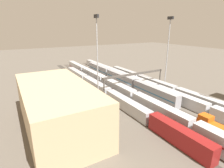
% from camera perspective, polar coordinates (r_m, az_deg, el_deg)
% --- Properties ---
extents(ground_plane, '(400.00, 400.00, 0.00)m').
position_cam_1_polar(ground_plane, '(82.58, 4.68, -1.67)').
color(ground_plane, '#60594F').
extents(track_bed_0, '(140.00, 2.80, 0.12)m').
position_cam_1_polar(track_bed_0, '(90.00, 11.22, -0.29)').
color(track_bed_0, '#4C443D').
rests_on(track_bed_0, ground_plane).
extents(track_bed_1, '(140.00, 2.80, 0.12)m').
position_cam_1_polar(track_bed_1, '(86.89, 8.74, -0.80)').
color(track_bed_1, '#4C443D').
rests_on(track_bed_1, ground_plane).
extents(track_bed_2, '(140.00, 2.80, 0.12)m').
position_cam_1_polar(track_bed_2, '(83.96, 6.08, -1.34)').
color(track_bed_2, '#4C443D').
rests_on(track_bed_2, ground_plane).
extents(track_bed_3, '(140.00, 2.80, 0.12)m').
position_cam_1_polar(track_bed_3, '(81.23, 3.23, -1.92)').
color(track_bed_3, '#3D3833').
rests_on(track_bed_3, ground_plane).
extents(track_bed_4, '(140.00, 2.80, 0.12)m').
position_cam_1_polar(track_bed_4, '(78.72, 0.19, -2.53)').
color(track_bed_4, '#4C443D').
rests_on(track_bed_4, ground_plane).
extents(track_bed_5, '(140.00, 2.80, 0.12)m').
position_cam_1_polar(track_bed_5, '(76.46, -3.05, -3.17)').
color(track_bed_5, '#3D3833').
rests_on(track_bed_5, ground_plane).
extents(train_on_track_0, '(95.60, 3.00, 3.80)m').
position_cam_1_polar(train_on_track_0, '(78.15, 19.58, -2.21)').
color(train_on_track_0, '#B7BABF').
rests_on(train_on_track_0, ground_plane).
extents(train_on_track_1, '(119.80, 3.00, 3.80)m').
position_cam_1_polar(train_on_track_1, '(87.37, 8.21, 0.68)').
color(train_on_track_1, silver).
rests_on(train_on_track_1, ground_plane).
extents(train_on_track_4, '(119.80, 3.06, 5.00)m').
position_cam_1_polar(train_on_track_4, '(75.01, 1.56, -1.50)').
color(train_on_track_4, silver).
rests_on(train_on_track_4, ground_plane).
extents(train_on_track_5, '(90.60, 3.00, 4.40)m').
position_cam_1_polar(train_on_track_5, '(72.12, -1.47, -2.73)').
color(train_on_track_5, maroon).
rests_on(train_on_track_5, ground_plane).
extents(train_on_track_2, '(71.40, 3.06, 5.00)m').
position_cam_1_polar(train_on_track_2, '(90.26, 2.76, 1.78)').
color(train_on_track_2, '#A8AAB2').
rests_on(train_on_track_2, ground_plane).
extents(train_on_track_3, '(10.00, 3.00, 5.00)m').
position_cam_1_polar(train_on_track_3, '(53.72, 29.64, -12.52)').
color(train_on_track_3, '#D85914').
rests_on(train_on_track_3, ground_plane).
extents(light_mast_1, '(2.80, 0.70, 31.26)m').
position_cam_1_polar(light_mast_1, '(66.95, -4.72, 11.02)').
color(light_mast_1, '#9EA0A5').
rests_on(light_mast_1, ground_plane).
extents(light_mast_2, '(2.80, 0.70, 31.22)m').
position_cam_1_polar(light_mast_2, '(81.62, 17.28, 11.44)').
color(light_mast_2, '#9EA0A5').
rests_on(light_mast_2, ground_plane).
extents(signal_gantry, '(0.70, 30.00, 8.80)m').
position_cam_1_polar(signal_gantry, '(76.12, 7.20, 2.54)').
color(signal_gantry, '#4C4742').
rests_on(signal_gantry, ground_plane).
extents(maintenance_shed, '(36.91, 16.82, 12.36)m').
position_cam_1_polar(maintenance_shed, '(52.15, -16.91, -6.82)').
color(maintenance_shed, tan).
rests_on(maintenance_shed, ground_plane).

